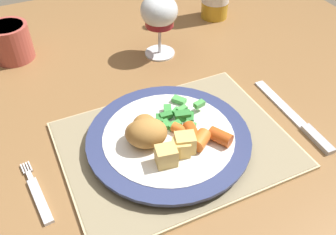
{
  "coord_description": "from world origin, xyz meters",
  "views": [
    {
      "loc": [
        -0.19,
        -0.61,
        1.2
      ],
      "look_at": [
        0.01,
        -0.18,
        0.78
      ],
      "focal_mm": 40.0,
      "sensor_mm": 36.0,
      "label": 1
    }
  ],
  "objects_px": {
    "wine_glass": "(159,14)",
    "drinking_cup": "(11,41)",
    "dining_table": "(128,112)",
    "fork": "(38,196)",
    "table_knife": "(298,120)",
    "dinner_plate": "(168,139)"
  },
  "relations": [
    {
      "from": "wine_glass",
      "to": "drinking_cup",
      "type": "distance_m",
      "value": 0.33
    },
    {
      "from": "dining_table",
      "to": "fork",
      "type": "xyz_separation_m",
      "value": [
        -0.22,
        -0.22,
        0.09
      ]
    },
    {
      "from": "dining_table",
      "to": "table_knife",
      "type": "distance_m",
      "value": 0.36
    },
    {
      "from": "dining_table",
      "to": "drinking_cup",
      "type": "relative_size",
      "value": 14.87
    },
    {
      "from": "dining_table",
      "to": "dinner_plate",
      "type": "relative_size",
      "value": 4.73
    },
    {
      "from": "table_knife",
      "to": "wine_glass",
      "type": "relative_size",
      "value": 1.56
    },
    {
      "from": "dinner_plate",
      "to": "drinking_cup",
      "type": "xyz_separation_m",
      "value": [
        -0.19,
        0.39,
        0.02
      ]
    },
    {
      "from": "dinner_plate",
      "to": "wine_glass",
      "type": "bearing_deg",
      "value": 68.43
    },
    {
      "from": "dinner_plate",
      "to": "fork",
      "type": "distance_m",
      "value": 0.22
    },
    {
      "from": "fork",
      "to": "wine_glass",
      "type": "relative_size",
      "value": 0.93
    },
    {
      "from": "wine_glass",
      "to": "drinking_cup",
      "type": "xyz_separation_m",
      "value": [
        -0.3,
        0.12,
        -0.06
      ]
    },
    {
      "from": "drinking_cup",
      "to": "table_knife",
      "type": "bearing_deg",
      "value": -45.43
    },
    {
      "from": "dinner_plate",
      "to": "fork",
      "type": "xyz_separation_m",
      "value": [
        -0.22,
        -0.01,
        -0.01
      ]
    },
    {
      "from": "fork",
      "to": "dining_table",
      "type": "bearing_deg",
      "value": 45.34
    },
    {
      "from": "dinner_plate",
      "to": "fork",
      "type": "relative_size",
      "value": 2.1
    },
    {
      "from": "table_knife",
      "to": "dinner_plate",
      "type": "bearing_deg",
      "value": 169.7
    },
    {
      "from": "fork",
      "to": "drinking_cup",
      "type": "relative_size",
      "value": 1.49
    },
    {
      "from": "fork",
      "to": "wine_glass",
      "type": "xyz_separation_m",
      "value": [
        0.32,
        0.28,
        0.09
      ]
    },
    {
      "from": "dining_table",
      "to": "drinking_cup",
      "type": "distance_m",
      "value": 0.3
    },
    {
      "from": "table_knife",
      "to": "wine_glass",
      "type": "bearing_deg",
      "value": 112.76
    },
    {
      "from": "table_knife",
      "to": "fork",
      "type": "bearing_deg",
      "value": 176.03
    },
    {
      "from": "dining_table",
      "to": "wine_glass",
      "type": "distance_m",
      "value": 0.22
    }
  ]
}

